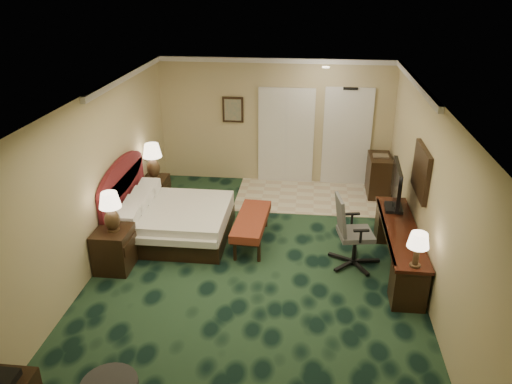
# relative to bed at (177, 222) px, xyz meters

# --- Properties ---
(floor) EXTENTS (5.00, 7.50, 0.00)m
(floor) POSITION_rel_bed_xyz_m (1.50, -0.93, -0.29)
(floor) COLOR black
(floor) RESTS_ON ground
(ceiling) EXTENTS (5.00, 7.50, 0.00)m
(ceiling) POSITION_rel_bed_xyz_m (1.50, -0.93, 2.41)
(ceiling) COLOR white
(ceiling) RESTS_ON wall_back
(wall_back) EXTENTS (5.00, 0.00, 2.70)m
(wall_back) POSITION_rel_bed_xyz_m (1.50, 2.82, 1.06)
(wall_back) COLOR tan
(wall_back) RESTS_ON ground
(wall_left) EXTENTS (0.00, 7.50, 2.70)m
(wall_left) POSITION_rel_bed_xyz_m (-1.00, -0.93, 1.06)
(wall_left) COLOR tan
(wall_left) RESTS_ON ground
(wall_right) EXTENTS (0.00, 7.50, 2.70)m
(wall_right) POSITION_rel_bed_xyz_m (4.00, -0.93, 1.06)
(wall_right) COLOR tan
(wall_right) RESTS_ON ground
(crown_molding) EXTENTS (5.00, 7.50, 0.10)m
(crown_molding) POSITION_rel_bed_xyz_m (1.50, -0.93, 2.36)
(crown_molding) COLOR silver
(crown_molding) RESTS_ON wall_back
(tile_patch) EXTENTS (3.20, 1.70, 0.01)m
(tile_patch) POSITION_rel_bed_xyz_m (2.40, 1.97, -0.28)
(tile_patch) COLOR #C1AE91
(tile_patch) RESTS_ON ground
(headboard) EXTENTS (0.12, 2.00, 1.40)m
(headboard) POSITION_rel_bed_xyz_m (-0.94, 0.07, 0.41)
(headboard) COLOR #4C141C
(headboard) RESTS_ON ground
(entry_door) EXTENTS (1.02, 0.06, 2.18)m
(entry_door) POSITION_rel_bed_xyz_m (3.05, 2.79, 0.76)
(entry_door) COLOR silver
(entry_door) RESTS_ON ground
(closet_doors) EXTENTS (1.20, 0.06, 2.10)m
(closet_doors) POSITION_rel_bed_xyz_m (1.75, 2.78, 0.76)
(closet_doors) COLOR beige
(closet_doors) RESTS_ON ground
(wall_art) EXTENTS (0.45, 0.06, 0.55)m
(wall_art) POSITION_rel_bed_xyz_m (0.60, 2.78, 1.31)
(wall_art) COLOR slate
(wall_art) RESTS_ON wall_back
(wall_mirror) EXTENTS (0.05, 0.95, 0.75)m
(wall_mirror) POSITION_rel_bed_xyz_m (3.96, -0.33, 1.26)
(wall_mirror) COLOR white
(wall_mirror) RESTS_ON wall_right
(bed) EXTENTS (1.81, 1.67, 0.57)m
(bed) POSITION_rel_bed_xyz_m (0.00, 0.00, 0.00)
(bed) COLOR white
(bed) RESTS_ON ground
(nightstand_near) EXTENTS (0.54, 0.61, 0.67)m
(nightstand_near) POSITION_rel_bed_xyz_m (-0.71, -1.09, 0.05)
(nightstand_near) COLOR black
(nightstand_near) RESTS_ON ground
(nightstand_far) EXTENTS (0.46, 0.53, 0.58)m
(nightstand_far) POSITION_rel_bed_xyz_m (-0.75, 1.26, 0.00)
(nightstand_far) COLOR black
(nightstand_far) RESTS_ON ground
(lamp_near) EXTENTS (0.41, 0.41, 0.63)m
(lamp_near) POSITION_rel_bed_xyz_m (-0.69, -1.08, 0.70)
(lamp_near) COLOR black
(lamp_near) RESTS_ON nightstand_near
(lamp_far) EXTENTS (0.44, 0.44, 0.70)m
(lamp_far) POSITION_rel_bed_xyz_m (-0.77, 1.27, 0.64)
(lamp_far) COLOR black
(lamp_far) RESTS_ON nightstand_far
(bed_bench) EXTENTS (0.57, 1.45, 0.48)m
(bed_bench) POSITION_rel_bed_xyz_m (1.33, -0.05, -0.05)
(bed_bench) COLOR brown
(bed_bench) RESTS_ON ground
(desk) EXTENTS (0.51, 2.39, 0.69)m
(desk) POSITION_rel_bed_xyz_m (3.72, -0.60, 0.06)
(desk) COLOR black
(desk) RESTS_ON ground
(tv) EXTENTS (0.14, 0.99, 0.77)m
(tv) POSITION_rel_bed_xyz_m (3.70, 0.11, 0.79)
(tv) COLOR black
(tv) RESTS_ON desk
(desk_lamp) EXTENTS (0.29, 0.29, 0.51)m
(desk_lamp) POSITION_rel_bed_xyz_m (3.74, -1.65, 0.66)
(desk_lamp) COLOR black
(desk_lamp) RESTS_ON desk
(desk_chair) EXTENTS (0.79, 0.76, 1.19)m
(desk_chair) POSITION_rel_bed_xyz_m (3.04, -0.56, 0.31)
(desk_chair) COLOR #535353
(desk_chair) RESTS_ON ground
(minibar) EXTENTS (0.45, 0.80, 0.85)m
(minibar) POSITION_rel_bed_xyz_m (3.72, 2.27, 0.14)
(minibar) COLOR black
(minibar) RESTS_ON ground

